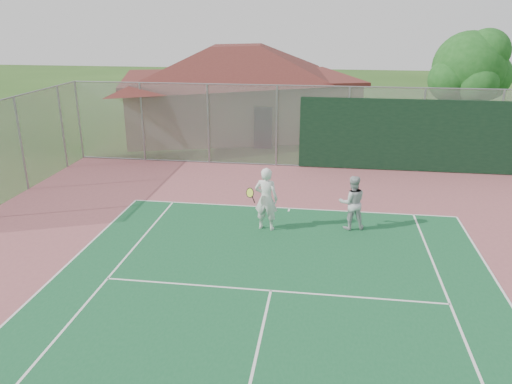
{
  "coord_description": "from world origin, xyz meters",
  "views": [
    {
      "loc": [
        1.14,
        -3.99,
        6.21
      ],
      "look_at": [
        -0.87,
        9.92,
        1.25
      ],
      "focal_mm": 35.0,
      "sensor_mm": 36.0,
      "label": 1
    }
  ],
  "objects_px": {
    "clubhouse": "(237,80)",
    "player_grey_back": "(352,203)",
    "bleachers": "(183,132)",
    "player_white_front": "(266,199)",
    "tree": "(471,70)"
  },
  "relations": [
    {
      "from": "clubhouse",
      "to": "player_grey_back",
      "type": "distance_m",
      "value": 14.79
    },
    {
      "from": "bleachers",
      "to": "player_white_front",
      "type": "xyz_separation_m",
      "value": [
        5.66,
        -10.57,
        0.44
      ]
    },
    {
      "from": "tree",
      "to": "player_white_front",
      "type": "height_order",
      "value": "tree"
    },
    {
      "from": "clubhouse",
      "to": "bleachers",
      "type": "relative_size",
      "value": 5.34
    },
    {
      "from": "clubhouse",
      "to": "player_grey_back",
      "type": "bearing_deg",
      "value": -83.56
    },
    {
      "from": "clubhouse",
      "to": "bleachers",
      "type": "height_order",
      "value": "clubhouse"
    },
    {
      "from": "clubhouse",
      "to": "tree",
      "type": "height_order",
      "value": "tree"
    },
    {
      "from": "player_white_front",
      "to": "player_grey_back",
      "type": "relative_size",
      "value": 1.16
    },
    {
      "from": "clubhouse",
      "to": "bleachers",
      "type": "xyz_separation_m",
      "value": [
        -2.31,
        -3.24,
        -2.31
      ]
    },
    {
      "from": "bleachers",
      "to": "player_grey_back",
      "type": "xyz_separation_m",
      "value": [
        8.25,
        -10.15,
        0.3
      ]
    },
    {
      "from": "clubhouse",
      "to": "tree",
      "type": "xyz_separation_m",
      "value": [
        11.83,
        -1.94,
        0.9
      ]
    },
    {
      "from": "tree",
      "to": "player_grey_back",
      "type": "height_order",
      "value": "tree"
    },
    {
      "from": "clubhouse",
      "to": "player_white_front",
      "type": "relative_size",
      "value": 7.66
    },
    {
      "from": "bleachers",
      "to": "player_white_front",
      "type": "relative_size",
      "value": 1.44
    },
    {
      "from": "tree",
      "to": "clubhouse",
      "type": "bearing_deg",
      "value": 170.69
    }
  ]
}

